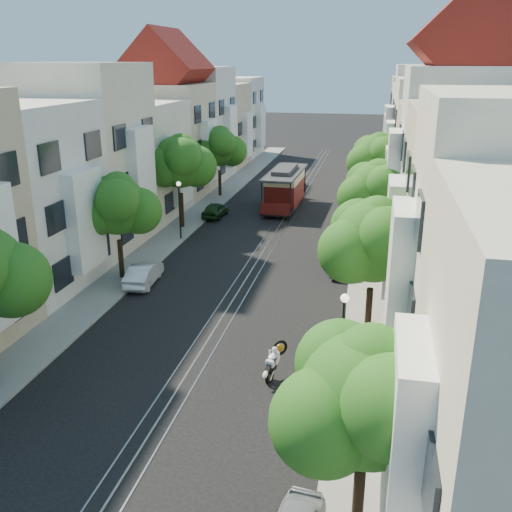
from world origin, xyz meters
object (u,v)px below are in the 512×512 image
Objects in this scene: lamp_west at (179,202)px; sportbike_rider at (274,361)px; tree_e_c at (377,192)px; parked_car_w_far at (215,210)px; parked_car_e_mid at (344,261)px; tree_e_d at (378,159)px; parked_car_e_far at (351,228)px; tree_e_a at (368,403)px; tree_w_b at (118,207)px; tree_w_c at (180,163)px; tree_e_b at (375,243)px; lamp_east at (343,330)px; tree_w_d at (220,148)px; parked_car_w_mid at (144,274)px; cable_car at (285,186)px.

lamp_west is 2.51× the size of sportbike_rider.
tree_e_c is 16.02m from parked_car_w_far.
parked_car_w_far is (-11.20, 10.68, -0.05)m from parked_car_e_mid.
tree_e_d is 1.88× the size of parked_car_w_far.
sportbike_rider is 0.42× the size of parked_car_e_far.
tree_e_a is at bearing -50.75° from sportbike_rider.
parked_car_e_mid is at bearing -92.19° from parked_car_e_far.
tree_w_c is (0.00, 11.00, 0.67)m from tree_w_b.
tree_e_b is 1.61× the size of lamp_east.
parked_car_e_far is at bearing 17.90° from lamp_west.
tree_w_c reaches higher than parked_car_w_far.
tree_w_c reaches higher than parked_car_e_far.
tree_w_c is 13.55m from parked_car_e_far.
tree_w_c is 4.28× the size of sportbike_rider.
lamp_west is 12.75m from parked_car_e_mid.
lamp_east is at bearing -86.47° from parked_car_e_mid.
tree_w_b reaches higher than parked_car_e_mid.
sportbike_rider is at bearing 115.22° from tree_e_a.
parked_car_e_mid is (-1.66, -12.99, -4.20)m from tree_e_d.
tree_e_a is at bearing -61.55° from lamp_west.
tree_e_c is (-0.00, 11.00, -0.13)m from tree_e_b.
lamp_east reaches higher than parked_car_e_far.
tree_w_b is at bearing 86.42° from parked_car_w_far.
tree_w_d reaches higher than parked_car_w_mid.
tree_e_c is at bearing 90.31° from sportbike_rider.
tree_e_d reaches higher than parked_car_e_far.
tree_w_c is 1.71× the size of lamp_east.
tree_e_d is 1.69× the size of parked_car_e_mid.
tree_w_d is (-0.00, 11.00, -0.47)m from tree_w_c.
cable_car is (-4.06, 28.02, 1.15)m from sportbike_rider.
tree_w_b is (-14.40, 17.00, 0.00)m from tree_e_a.
tree_e_a is at bearing -90.00° from tree_e_b.
tree_w_b is 14.53m from sportbike_rider.
parked_car_w_far reaches higher than parked_car_e_far.
tree_e_c reaches higher than cable_car.
tree_e_c is 16.05m from sportbike_rider.
lamp_west is at bearing 136.15° from tree_e_b.
cable_car is at bearing -25.18° from tree_w_d.
sportbike_rider is at bearing -62.02° from tree_w_c.
tree_w_d reaches higher than lamp_west.
parked_car_e_mid is (12.74, -17.99, -3.93)m from tree_w_d.
parked_car_w_mid is 1.04× the size of parked_car_w_far.
tree_e_d is 0.97× the size of tree_w_c.
tree_w_d reaches higher than tree_w_b.
parked_car_e_mid is (-1.66, -1.99, -3.93)m from tree_e_c.
parked_car_w_mid is at bearing -134.31° from parked_car_e_far.
tree_e_c is at bearing -76.39° from parked_car_e_far.
parked_car_e_mid is at bearing 92.87° from lamp_east.
tree_e_a is 1.73× the size of parked_car_w_far.
lamp_east is 27.47m from parked_car_w_far.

